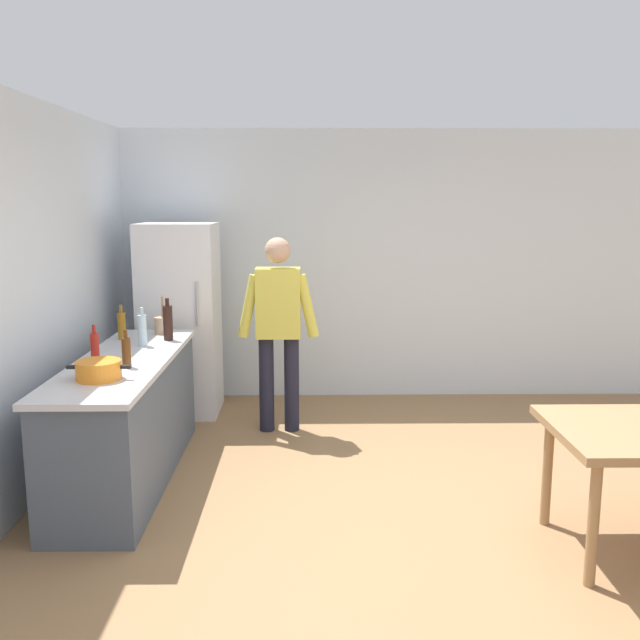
% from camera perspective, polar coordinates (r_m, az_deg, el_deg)
% --- Properties ---
extents(ground_plane, '(14.00, 14.00, 0.00)m').
position_cam_1_polar(ground_plane, '(4.49, 8.25, -16.79)').
color(ground_plane, '#936D47').
extents(wall_back, '(6.40, 0.12, 2.70)m').
position_cam_1_polar(wall_back, '(7.02, 4.72, 4.56)').
color(wall_back, silver).
rests_on(wall_back, ground_plane).
extents(kitchen_counter, '(0.64, 2.20, 0.90)m').
position_cam_1_polar(kitchen_counter, '(5.18, -15.77, -7.95)').
color(kitchen_counter, '#4C5666').
rests_on(kitchen_counter, ground_plane).
extents(refrigerator, '(0.70, 0.67, 1.80)m').
position_cam_1_polar(refrigerator, '(6.57, -11.56, 0.04)').
color(refrigerator, white).
rests_on(refrigerator, ground_plane).
extents(person, '(0.70, 0.22, 1.70)m').
position_cam_1_polar(person, '(5.90, -3.49, -0.12)').
color(person, '#1E1E2D').
rests_on(person, ground_plane).
extents(cooking_pot, '(0.40, 0.28, 0.12)m').
position_cam_1_polar(cooking_pot, '(4.52, -17.96, -3.99)').
color(cooking_pot, orange).
rests_on(cooking_pot, kitchen_counter).
extents(utensil_jar, '(0.11, 0.11, 0.32)m').
position_cam_1_polar(utensil_jar, '(5.90, -13.10, -0.37)').
color(utensil_jar, tan).
rests_on(utensil_jar, kitchen_counter).
extents(bottle_water_clear, '(0.07, 0.07, 0.30)m').
position_cam_1_polar(bottle_water_clear, '(5.44, -14.59, -0.79)').
color(bottle_water_clear, silver).
rests_on(bottle_water_clear, kitchen_counter).
extents(bottle_wine_dark, '(0.08, 0.08, 0.34)m').
position_cam_1_polar(bottle_wine_dark, '(5.61, -12.56, -0.18)').
color(bottle_wine_dark, black).
rests_on(bottle_wine_dark, kitchen_counter).
extents(bottle_oil_amber, '(0.06, 0.06, 0.28)m').
position_cam_1_polar(bottle_oil_amber, '(5.74, -16.20, -0.41)').
color(bottle_oil_amber, '#996619').
rests_on(bottle_oil_amber, kitchen_counter).
extents(bottle_beer_brown, '(0.06, 0.06, 0.26)m').
position_cam_1_polar(bottle_beer_brown, '(4.78, -15.83, -2.56)').
color(bottle_beer_brown, '#5B3314').
rests_on(bottle_beer_brown, kitchen_counter).
extents(bottle_sauce_red, '(0.06, 0.06, 0.24)m').
position_cam_1_polar(bottle_sauce_red, '(5.12, -18.26, -1.99)').
color(bottle_sauce_red, '#B22319').
rests_on(bottle_sauce_red, kitchen_counter).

